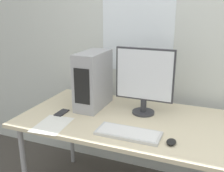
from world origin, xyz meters
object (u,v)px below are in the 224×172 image
at_px(keyboard, 128,133).
at_px(cell_phone, 62,113).
at_px(pc_tower, 93,80).
at_px(monitor_main, 144,79).
at_px(mouse, 171,142).

height_order(keyboard, cell_phone, keyboard).
relative_size(pc_tower, monitor_main, 0.90).
bearing_deg(keyboard, mouse, -3.09).
relative_size(mouse, cell_phone, 0.63).
bearing_deg(cell_phone, pc_tower, 53.48).
xyz_separation_m(monitor_main, cell_phone, (-0.59, -0.24, -0.28)).
xyz_separation_m(monitor_main, keyboard, (0.01, -0.38, -0.27)).
bearing_deg(keyboard, cell_phone, 166.70).
bearing_deg(cell_phone, keyboard, -13.30).
relative_size(pc_tower, keyboard, 1.08).
xyz_separation_m(pc_tower, monitor_main, (0.42, 0.01, 0.05)).
relative_size(monitor_main, cell_phone, 3.87).
relative_size(keyboard, cell_phone, 3.20).
xyz_separation_m(keyboard, cell_phone, (-0.60, 0.14, -0.01)).
bearing_deg(mouse, monitor_main, 125.86).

